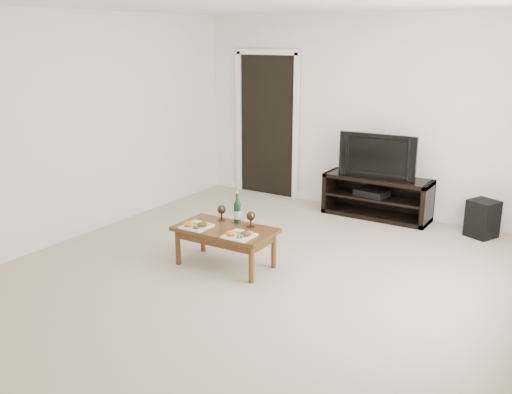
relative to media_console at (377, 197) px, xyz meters
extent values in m
plane|color=beige|center=(-0.28, -2.50, -0.28)|extent=(5.50, 5.50, 0.00)
cube|color=white|center=(-0.28, 0.27, 1.02)|extent=(5.00, 0.04, 2.60)
cube|color=black|center=(-1.83, 0.24, 0.75)|extent=(0.90, 0.02, 2.05)
cube|color=black|center=(0.00, 0.00, 0.00)|extent=(1.39, 0.45, 0.55)
imported|color=black|center=(0.00, 0.00, 0.56)|extent=(1.00, 0.19, 0.58)
cube|color=black|center=(-0.07, -0.01, 0.05)|extent=(0.44, 0.36, 0.08)
cube|color=black|center=(1.34, -0.06, -0.05)|extent=(0.40, 0.40, 0.45)
cube|color=brown|center=(-0.73, -2.43, -0.07)|extent=(1.03, 0.57, 0.42)
cube|color=white|center=(-0.98, -2.57, 0.18)|extent=(0.27, 0.27, 0.07)
cube|color=white|center=(-0.45, -2.57, 0.18)|extent=(0.27, 0.27, 0.07)
cylinder|color=#0D3219|center=(-0.71, -2.22, 0.32)|extent=(0.07, 0.07, 0.35)
camera|label=1|loc=(2.48, -6.93, 2.05)|focal=40.00mm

